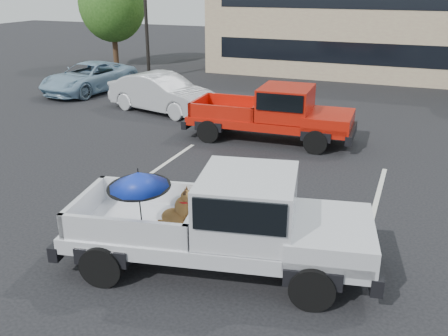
# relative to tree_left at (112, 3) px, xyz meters

# --- Properties ---
(ground) EXTENTS (90.00, 90.00, 0.00)m
(ground) POSITION_rel_tree_left_xyz_m (14.00, -17.00, -3.73)
(ground) COLOR black
(ground) RESTS_ON ground
(stripe_left) EXTENTS (0.12, 5.00, 0.01)m
(stripe_left) POSITION_rel_tree_left_xyz_m (11.00, -15.00, -3.73)
(stripe_left) COLOR silver
(stripe_left) RESTS_ON ground
(stripe_right) EXTENTS (0.12, 5.00, 0.01)m
(stripe_right) POSITION_rel_tree_left_xyz_m (17.00, -15.00, -3.73)
(stripe_right) COLOR silver
(stripe_right) RESTS_ON ground
(motel_building) EXTENTS (20.40, 8.40, 6.30)m
(motel_building) POSITION_rel_tree_left_xyz_m (16.00, 3.99, -0.53)
(motel_building) COLOR tan
(motel_building) RESTS_ON ground
(tree_left) EXTENTS (3.96, 3.96, 6.02)m
(tree_left) POSITION_rel_tree_left_xyz_m (0.00, 0.00, 0.00)
(tree_left) COLOR #332114
(tree_left) RESTS_ON ground
(silver_pickup) EXTENTS (5.96, 3.00, 2.06)m
(silver_pickup) POSITION_rel_tree_left_xyz_m (14.84, -18.95, -2.68)
(silver_pickup) COLOR black
(silver_pickup) RESTS_ON ground
(red_pickup) EXTENTS (5.61, 2.24, 1.82)m
(red_pickup) POSITION_rel_tree_left_xyz_m (13.50, -11.04, -2.73)
(red_pickup) COLOR black
(red_pickup) RESTS_ON ground
(silver_sedan) EXTENTS (4.90, 2.70, 1.53)m
(silver_sedan) POSITION_rel_tree_left_xyz_m (8.03, -8.99, -2.97)
(silver_sedan) COLOR #B8BBC0
(silver_sedan) RESTS_ON ground
(blue_suv) EXTENTS (2.92, 5.23, 1.38)m
(blue_suv) POSITION_rel_tree_left_xyz_m (3.01, -6.91, -3.04)
(blue_suv) COLOR #7B9FB8
(blue_suv) RESTS_ON ground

